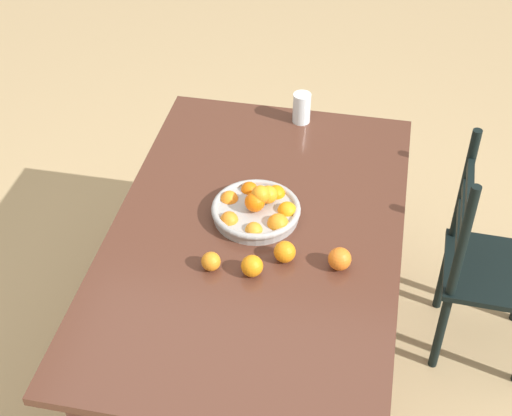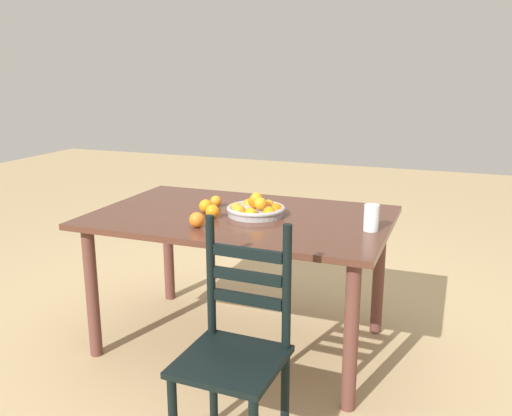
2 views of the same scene
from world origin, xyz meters
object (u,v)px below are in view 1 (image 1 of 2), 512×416
dining_table (255,252)px  drinking_glass (302,108)px  orange_loose_1 (285,252)px  orange_loose_2 (211,261)px  chair_near_window (484,266)px  orange_loose_0 (340,259)px  orange_loose_3 (252,266)px  fruit_bowl (257,209)px

dining_table → drinking_glass: size_ratio=12.23×
orange_loose_1 → orange_loose_2: (0.09, -0.23, -0.00)m
drinking_glass → orange_loose_1: bearing=4.7°
chair_near_window → drinking_glass: bearing=66.2°
dining_table → drinking_glass: bearing=175.7°
chair_near_window → orange_loose_0: 0.77m
chair_near_window → drinking_glass: (-0.38, -0.78, 0.38)m
orange_loose_0 → orange_loose_2: bearing=-78.1°
orange_loose_2 → orange_loose_3: 0.13m
fruit_bowl → orange_loose_3: (0.28, 0.04, 0.00)m
dining_table → orange_loose_2: (0.20, -0.11, 0.13)m
orange_loose_1 → orange_loose_2: 0.24m
dining_table → chair_near_window: size_ratio=1.66×
drinking_glass → orange_loose_0: bearing=17.0°
dining_table → fruit_bowl: 0.15m
fruit_bowl → orange_loose_3: bearing=7.6°
chair_near_window → orange_loose_2: chair_near_window is taller
fruit_bowl → drinking_glass: fruit_bowl is taller
chair_near_window → orange_loose_1: 0.90m
orange_loose_2 → drinking_glass: 0.91m
orange_loose_0 → orange_loose_2: 0.42m
orange_loose_3 → orange_loose_2: bearing=-89.3°
orange_loose_1 → orange_loose_0: bearing=90.1°
orange_loose_0 → drinking_glass: 0.84m
dining_table → orange_loose_3: 0.24m
dining_table → orange_loose_0: 0.34m
chair_near_window → orange_loose_2: (0.51, -0.94, 0.34)m
chair_near_window → orange_loose_0: size_ratio=12.40×
dining_table → orange_loose_2: 0.26m
dining_table → orange_loose_2: bearing=-28.7°
orange_loose_3 → orange_loose_0: bearing=107.2°
dining_table → orange_loose_0: size_ratio=20.60×
chair_near_window → orange_loose_1: chair_near_window is taller
dining_table → orange_loose_0: bearing=69.8°
orange_loose_2 → drinking_glass: size_ratio=0.50×
chair_near_window → orange_loose_1: (0.43, -0.71, 0.35)m
orange_loose_1 → drinking_glass: size_ratio=0.57×
dining_table → orange_loose_1: 0.21m
chair_near_window → dining_table: bearing=113.0°
dining_table → drinking_glass: drinking_glass is taller
fruit_bowl → drinking_glass: (-0.62, 0.06, 0.03)m
drinking_glass → dining_table: bearing=-4.3°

